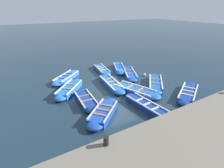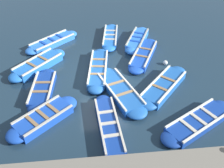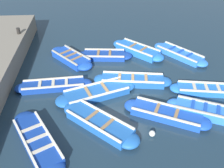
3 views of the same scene
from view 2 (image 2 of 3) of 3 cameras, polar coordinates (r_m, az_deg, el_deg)
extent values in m
plane|color=#1C303F|center=(13.08, -2.17, 1.46)|extent=(120.00, 120.00, 0.00)
cube|color=navy|center=(12.51, -14.87, -1.18)|extent=(2.43, 1.11, 0.29)
ellipsoid|color=navy|center=(13.42, -13.93, 2.04)|extent=(0.94, 0.91, 0.29)
ellipsoid|color=navy|center=(11.65, -15.94, -4.89)|extent=(0.94, 0.91, 0.29)
cube|color=beige|center=(12.51, -16.86, -0.55)|extent=(2.32, 0.27, 0.07)
cube|color=beige|center=(12.30, -13.10, -0.52)|extent=(2.32, 0.27, 0.07)
cube|color=olive|center=(12.66, -14.71, 0.36)|extent=(0.21, 0.82, 0.04)
cube|color=olive|center=(12.16, -15.28, -1.59)|extent=(0.21, 0.82, 0.04)
cube|color=#1E59AD|center=(12.45, 11.19, -0.54)|extent=(2.77, 2.61, 0.36)
ellipsoid|color=#1E59AD|center=(13.54, 13.97, 2.56)|extent=(1.24, 1.23, 0.36)
ellipsoid|color=#1E59AD|center=(11.45, 7.90, -4.21)|extent=(1.24, 1.23, 0.36)
cube|color=silver|center=(12.46, 9.57, 0.95)|extent=(2.16, 1.94, 0.07)
cube|color=silver|center=(12.20, 13.08, -0.51)|extent=(2.16, 1.94, 0.07)
cube|color=olive|center=(12.64, 12.14, 1.10)|extent=(0.65, 0.71, 0.04)
cube|color=olive|center=(12.04, 10.42, -0.80)|extent=(0.65, 0.71, 0.04)
cube|color=navy|center=(10.45, -0.66, -9.15)|extent=(3.03, 1.01, 0.30)
ellipsoid|color=navy|center=(11.50, -1.92, -3.75)|extent=(0.79, 0.77, 0.30)
ellipsoid|color=navy|center=(9.53, 0.92, -15.66)|extent=(0.79, 0.77, 0.30)
cube|color=beige|center=(10.28, -2.59, -8.70)|extent=(2.91, 0.32, 0.07)
cube|color=beige|center=(10.36, 1.24, -8.20)|extent=(2.91, 0.32, 0.07)
cube|color=beige|center=(10.76, -1.24, -6.09)|extent=(0.20, 0.69, 0.04)
cube|color=beige|center=(10.33, -0.67, -8.51)|extent=(0.20, 0.69, 0.04)
cube|color=beige|center=(9.91, -0.03, -11.14)|extent=(0.20, 0.69, 0.04)
cube|color=#1E59AD|center=(13.36, -3.00, 3.20)|extent=(3.15, 1.23, 0.34)
ellipsoid|color=#1E59AD|center=(14.63, -2.58, 6.67)|extent=(0.90, 0.88, 0.34)
ellipsoid|color=#1E59AD|center=(12.14, -3.50, -0.98)|extent=(0.90, 0.88, 0.34)
cube|color=silver|center=(13.28, -4.70, 3.94)|extent=(2.99, 0.46, 0.07)
cube|color=silver|center=(13.22, -1.35, 3.90)|extent=(2.99, 0.46, 0.07)
cube|color=#9E7A51|center=(13.79, -2.84, 5.41)|extent=(0.23, 0.76, 0.04)
cube|color=#9E7A51|center=(13.25, -3.03, 3.87)|extent=(0.23, 0.76, 0.04)
cube|color=#9E7A51|center=(12.72, -3.23, 2.20)|extent=(0.23, 0.76, 0.04)
cube|color=blue|center=(15.95, 5.53, 9.50)|extent=(2.58, 1.75, 0.38)
ellipsoid|color=blue|center=(17.01, 6.53, 11.38)|extent=(1.04, 1.03, 0.38)
ellipsoid|color=blue|center=(14.91, 4.41, 7.35)|extent=(1.04, 1.03, 0.38)
cube|color=#B2AD9E|center=(15.92, 4.23, 10.44)|extent=(2.23, 1.04, 0.07)
cube|color=#B2AD9E|center=(15.78, 6.94, 9.99)|extent=(2.23, 1.04, 0.07)
cube|color=#1947B7|center=(16.30, 6.02, 10.98)|extent=(0.43, 0.73, 0.04)
cube|color=#1947B7|center=(15.85, 5.58, 10.17)|extent=(0.43, 0.73, 0.04)
cube|color=#1947B7|center=(15.40, 5.11, 9.30)|extent=(0.43, 0.73, 0.04)
cube|color=blue|center=(14.16, -15.76, 4.03)|extent=(2.55, 2.46, 0.39)
ellipsoid|color=blue|center=(14.82, -11.91, 6.38)|extent=(1.21, 1.21, 0.39)
ellipsoid|color=blue|center=(13.59, -19.94, 1.45)|extent=(1.21, 1.21, 0.39)
cube|color=beige|center=(14.33, -16.99, 5.34)|extent=(1.94, 1.81, 0.07)
cube|color=beige|center=(13.74, -14.82, 4.25)|extent=(1.94, 1.81, 0.07)
cube|color=olive|center=(14.22, -14.78, 5.44)|extent=(0.65, 0.68, 0.04)
cube|color=olive|center=(13.87, -17.08, 4.05)|extent=(0.65, 0.68, 0.04)
cube|color=#1947B7|center=(11.06, -14.68, -7.21)|extent=(2.28, 2.41, 0.37)
ellipsoid|color=#1947B7|center=(11.48, -9.93, -4.27)|extent=(1.28, 1.28, 0.37)
ellipsoid|color=#1947B7|center=(10.74, -19.82, -10.30)|extent=(1.28, 1.28, 0.37)
cube|color=#B2AD9E|center=(11.20, -16.16, -5.26)|extent=(1.57, 1.78, 0.07)
cube|color=#B2AD9E|center=(10.62, -13.48, -7.61)|extent=(1.57, 1.78, 0.07)
cube|color=olive|center=(11.09, -12.75, -5.19)|extent=(0.74, 0.67, 0.04)
cube|color=olive|center=(10.92, -14.85, -6.46)|extent=(0.74, 0.67, 0.04)
cube|color=olive|center=(10.77, -17.01, -7.77)|extent=(0.74, 0.67, 0.04)
cube|color=#1947B7|center=(14.58, 6.86, 6.26)|extent=(2.98, 2.02, 0.33)
ellipsoid|color=#1947B7|center=(15.80, 8.18, 8.87)|extent=(1.09, 1.07, 0.33)
ellipsoid|color=#1947B7|center=(13.41, 5.32, 3.19)|extent=(1.09, 1.07, 0.33)
cube|color=beige|center=(14.55, 5.41, 7.22)|extent=(2.59, 1.29, 0.07)
cube|color=beige|center=(14.41, 8.44, 6.62)|extent=(2.59, 1.29, 0.07)
cube|color=olive|center=(14.83, 7.31, 7.65)|extent=(0.45, 0.75, 0.04)
cube|color=olive|center=(14.14, 6.50, 6.06)|extent=(0.45, 0.75, 0.04)
cube|color=blue|center=(16.30, -0.36, 10.17)|extent=(2.71, 1.18, 0.29)
ellipsoid|color=blue|center=(17.46, -0.11, 12.21)|extent=(0.86, 0.84, 0.29)
ellipsoid|color=blue|center=(15.16, -0.63, 7.83)|extent=(0.86, 0.84, 0.29)
cube|color=silver|center=(16.24, -1.65, 10.75)|extent=(2.55, 0.46, 0.07)
cube|color=silver|center=(16.20, 0.94, 10.70)|extent=(2.55, 0.46, 0.07)
cube|color=beige|center=(16.72, -0.25, 11.57)|extent=(0.24, 0.72, 0.04)
cube|color=beige|center=(16.22, -0.36, 10.68)|extent=(0.24, 0.72, 0.04)
cube|color=beige|center=(15.73, -0.47, 9.74)|extent=(0.24, 0.72, 0.04)
cube|color=blue|center=(16.12, -12.86, 8.87)|extent=(2.43, 2.64, 0.31)
ellipsoid|color=blue|center=(16.80, -9.06, 10.64)|extent=(1.14, 1.14, 0.31)
ellipsoid|color=blue|center=(15.54, -16.93, 6.92)|extent=(1.14, 1.14, 0.31)
cube|color=beige|center=(16.33, -13.77, 9.89)|extent=(1.80, 2.09, 0.07)
cube|color=beige|center=(15.74, -12.12, 9.02)|extent=(1.80, 2.09, 0.07)
cube|color=#1947B7|center=(16.32, -11.29, 10.18)|extent=(0.67, 0.60, 0.04)
cube|color=#1947B7|center=(16.04, -12.95, 9.41)|extent=(0.67, 0.60, 0.04)
cube|color=#1947B7|center=(15.78, -14.66, 8.61)|extent=(0.67, 0.60, 0.04)
cube|color=#1E59AD|center=(12.00, 1.77, -1.52)|extent=(3.12, 1.99, 0.32)
ellipsoid|color=#1E59AD|center=(13.04, -1.23, 2.22)|extent=(1.24, 1.22, 0.32)
ellipsoid|color=#1E59AD|center=(11.06, 5.32, -5.93)|extent=(1.24, 1.22, 0.32)
cube|color=silver|center=(11.71, -0.25, -1.44)|extent=(2.74, 1.09, 0.07)
cube|color=silver|center=(12.06, 3.76, -0.18)|extent=(2.74, 1.09, 0.07)
cube|color=#9E7A51|center=(12.18, 0.87, 0.26)|extent=(0.45, 0.89, 0.04)
cube|color=#9E7A51|center=(11.61, 2.74, -2.03)|extent=(0.45, 0.89, 0.04)
cube|color=navy|center=(11.13, 18.22, -7.93)|extent=(2.27, 2.98, 0.31)
ellipsoid|color=navy|center=(12.09, 22.56, -4.83)|extent=(1.23, 1.24, 0.31)
ellipsoid|color=navy|center=(10.29, 13.04, -11.51)|extent=(1.23, 1.24, 0.31)
cube|color=silver|center=(11.16, 16.69, -5.96)|extent=(1.47, 2.49, 0.07)
cube|color=silver|center=(10.85, 20.21, -8.55)|extent=(1.47, 2.49, 0.07)
cube|color=beige|center=(11.41, 20.35, -5.93)|extent=(0.81, 0.55, 0.04)
cube|color=beige|center=(11.01, 18.40, -7.29)|extent=(0.81, 0.55, 0.04)
cube|color=beige|center=(10.63, 16.30, -8.75)|extent=(0.81, 0.55, 0.04)
sphere|color=silver|center=(14.21, 11.54, 4.58)|extent=(0.24, 0.24, 0.24)
camera|label=1|loc=(6.25, -78.17, -17.81)|focal=28.00mm
camera|label=3|loc=(14.41, 50.62, 25.42)|focal=42.00mm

